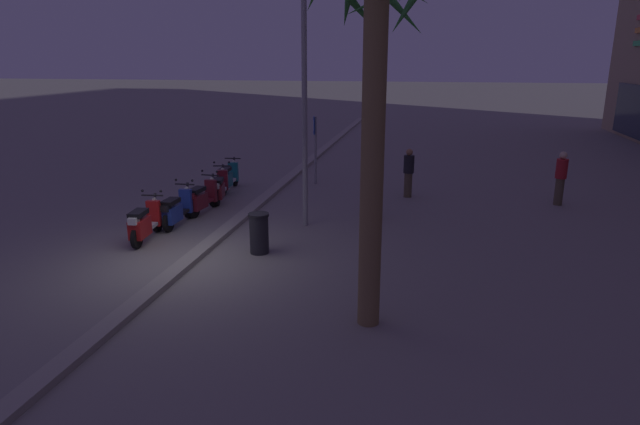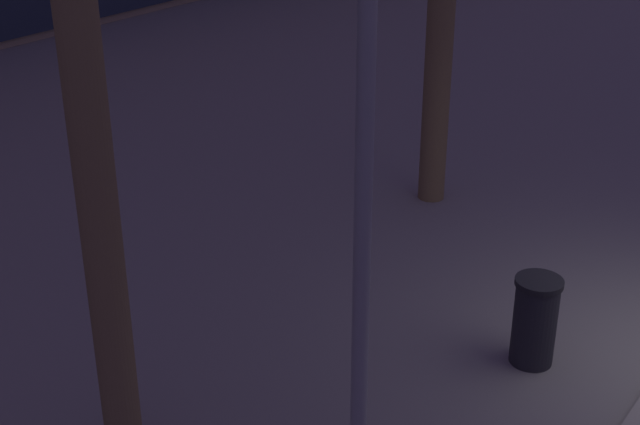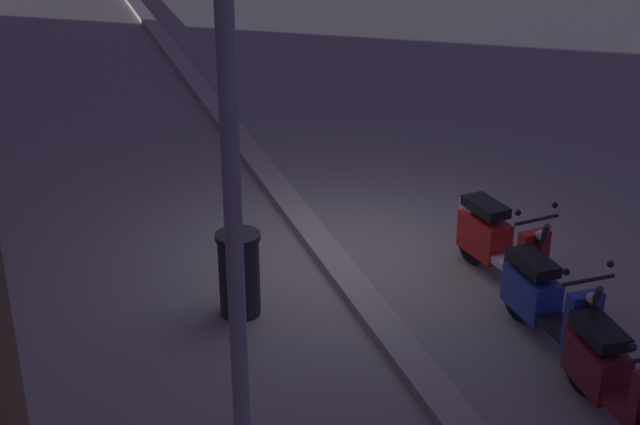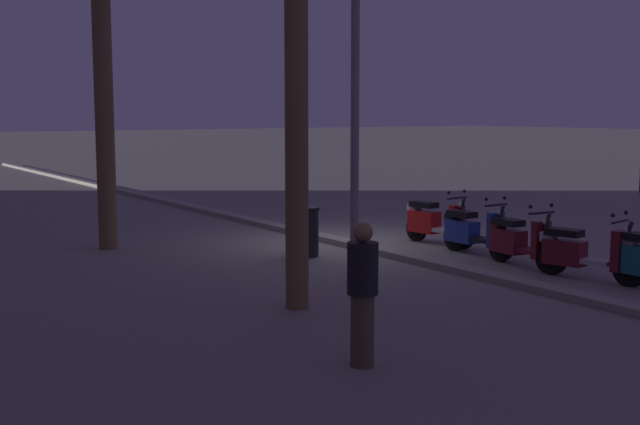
{
  "view_description": "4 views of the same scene",
  "coord_description": "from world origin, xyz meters",
  "px_view_note": "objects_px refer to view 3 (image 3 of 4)",
  "views": [
    {
      "loc": [
        10.48,
        5.27,
        4.35
      ],
      "look_at": [
        -1.13,
        2.93,
        0.99
      ],
      "focal_mm": 30.49,
      "sensor_mm": 36.0,
      "label": 1
    },
    {
      "loc": [
        -8.42,
        -1.3,
        5.31
      ],
      "look_at": [
        -1.52,
        3.76,
        1.29
      ],
      "focal_mm": 50.87,
      "sensor_mm": 36.0,
      "label": 2
    },
    {
      "loc": [
        -9.23,
        3.46,
        5.01
      ],
      "look_at": [
        -1.14,
        0.71,
        1.17
      ],
      "focal_mm": 50.53,
      "sensor_mm": 36.0,
      "label": 3
    },
    {
      "loc": [
        -13.93,
        9.82,
        2.76
      ],
      "look_at": [
        -2.36,
        2.2,
        1.04
      ],
      "focal_mm": 45.99,
      "sensor_mm": 36.0,
      "label": 4
    }
  ],
  "objects_px": {
    "litter_bin": "(239,273)",
    "scooter_maroon_mid_rear": "(612,378)",
    "scooter_blue_tail_end": "(546,303)",
    "scooter_red_mid_front": "(498,244)"
  },
  "relations": [
    {
      "from": "scooter_blue_tail_end",
      "to": "scooter_red_mid_front",
      "type": "bearing_deg",
      "value": -8.37
    },
    {
      "from": "scooter_maroon_mid_rear",
      "to": "litter_bin",
      "type": "height_order",
      "value": "scooter_maroon_mid_rear"
    },
    {
      "from": "litter_bin",
      "to": "scooter_maroon_mid_rear",
      "type": "bearing_deg",
      "value": -137.54
    },
    {
      "from": "scooter_red_mid_front",
      "to": "litter_bin",
      "type": "height_order",
      "value": "scooter_red_mid_front"
    },
    {
      "from": "scooter_red_mid_front",
      "to": "litter_bin",
      "type": "distance_m",
      "value": 3.01
    },
    {
      "from": "scooter_maroon_mid_rear",
      "to": "litter_bin",
      "type": "bearing_deg",
      "value": 42.46
    },
    {
      "from": "scooter_blue_tail_end",
      "to": "scooter_red_mid_front",
      "type": "distance_m",
      "value": 1.36
    },
    {
      "from": "scooter_maroon_mid_rear",
      "to": "scooter_red_mid_front",
      "type": "bearing_deg",
      "value": -7.6
    },
    {
      "from": "scooter_maroon_mid_rear",
      "to": "scooter_blue_tail_end",
      "type": "height_order",
      "value": "same"
    },
    {
      "from": "scooter_maroon_mid_rear",
      "to": "litter_bin",
      "type": "xyz_separation_m",
      "value": [
        2.89,
        2.64,
        0.04
      ]
    }
  ]
}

